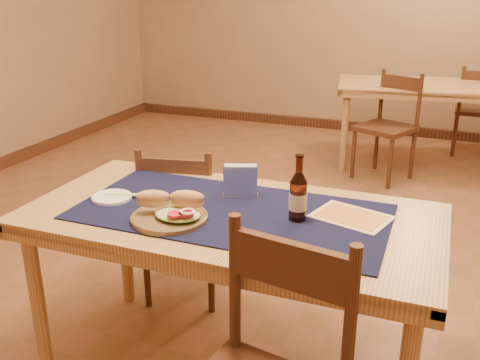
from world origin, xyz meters
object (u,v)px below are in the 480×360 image
(chair_main_far, at_px, (184,220))
(napkin_holder, at_px, (240,182))
(sandwich_plate, at_px, (171,212))
(main_table, at_px, (231,232))
(back_table, at_px, (432,93))
(beer_bottle, at_px, (298,196))

(chair_main_far, xyz_separation_m, napkin_holder, (0.43, -0.30, 0.37))
(sandwich_plate, bearing_deg, main_table, 41.76)
(main_table, height_order, sandwich_plate, sandwich_plate)
(main_table, bearing_deg, chair_main_far, 134.09)
(sandwich_plate, bearing_deg, back_table, 77.14)
(napkin_holder, bearing_deg, sandwich_plate, -115.35)
(chair_main_far, xyz_separation_m, sandwich_plate, (0.28, -0.62, 0.34))
(back_table, xyz_separation_m, beer_bottle, (-0.35, -3.25, 0.18))
(beer_bottle, bearing_deg, sandwich_plate, -158.28)
(chair_main_far, distance_m, beer_bottle, 0.94)
(main_table, xyz_separation_m, sandwich_plate, (-0.17, -0.16, 0.12))
(chair_main_far, relative_size, beer_bottle, 3.38)
(sandwich_plate, bearing_deg, chair_main_far, 114.11)
(sandwich_plate, bearing_deg, napkin_holder, 64.65)
(sandwich_plate, xyz_separation_m, napkin_holder, (0.15, 0.32, 0.03))
(napkin_holder, bearing_deg, chair_main_far, 144.75)
(beer_bottle, height_order, napkin_holder, beer_bottle)
(main_table, relative_size, sandwich_plate, 5.53)
(back_table, height_order, napkin_holder, napkin_holder)
(back_table, bearing_deg, chair_main_far, -110.77)
(main_table, distance_m, beer_bottle, 0.32)
(back_table, height_order, beer_bottle, beer_bottle)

